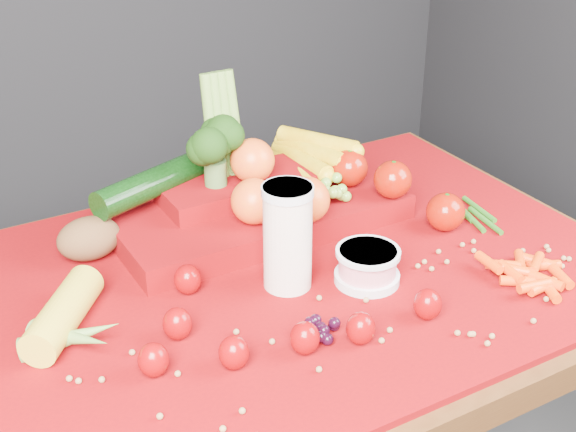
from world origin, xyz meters
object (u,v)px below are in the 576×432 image
milk_glass (288,233)px  produce_mound (267,194)px  table (294,321)px  yogurt_bowl (367,265)px

milk_glass → produce_mound: produce_mound is taller
table → yogurt_bowl: bearing=-48.8°
yogurt_bowl → produce_mound: bearing=100.3°
produce_mound → milk_glass: bearing=-109.6°
table → milk_glass: bearing=-132.2°
milk_glass → produce_mound: (0.07, 0.19, -0.03)m
milk_glass → yogurt_bowl: milk_glass is taller
table → yogurt_bowl: size_ratio=10.47×
table → produce_mound: bearing=77.3°
milk_glass → produce_mound: size_ratio=0.29×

